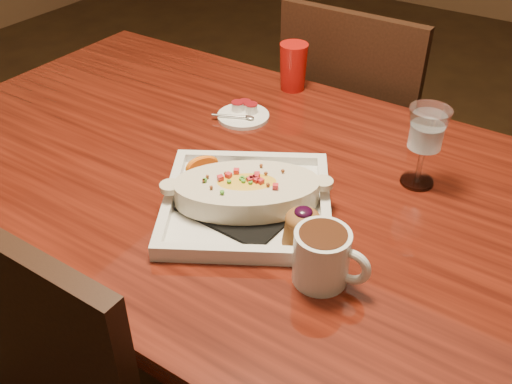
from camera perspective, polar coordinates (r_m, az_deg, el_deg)
The scene contains 8 objects.
table at distance 1.22m, azimuth -1.91°, elevation -1.49°, with size 1.50×0.90×0.75m.
chair_far at distance 1.77m, azimuth 10.06°, elevation 5.20°, with size 0.42×0.42×0.93m.
plate at distance 1.04m, azimuth -0.62°, elevation -0.53°, with size 0.42×0.42×0.08m.
coffee_mug at distance 0.89m, azimuth 6.76°, elevation -6.31°, with size 0.13×0.09×0.09m.
goblet at distance 1.11m, azimuth 16.68°, elevation 5.67°, with size 0.08×0.08×0.16m.
saucer at distance 1.35m, azimuth -1.36°, elevation 7.78°, with size 0.12×0.12×0.08m.
creamer_loose at distance 1.38m, azimuth -1.14°, elevation 8.59°, with size 0.03×0.03×0.03m.
red_tumbler at distance 1.47m, azimuth 3.75°, elevation 12.38°, with size 0.07×0.07×0.12m, color #B4110C.
Camera 1 is at (0.57, -0.78, 1.40)m, focal length 40.00 mm.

